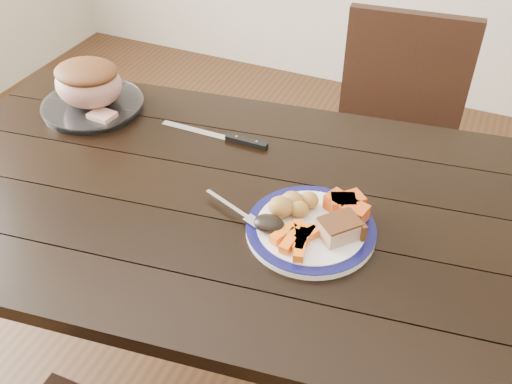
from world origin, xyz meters
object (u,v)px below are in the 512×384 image
at_px(dining_table, 230,223).
at_px(chair_far, 393,139).
at_px(serving_platter, 93,106).
at_px(pork_slice, 339,229).
at_px(roast_joint, 89,84).
at_px(carving_knife, 233,139).
at_px(dinner_plate, 311,230).
at_px(fork, 238,211).

xyz_separation_m(dining_table, chair_far, (0.26, 0.74, -0.13)).
bearing_deg(serving_platter, chair_far, 34.02).
distance_m(serving_platter, pork_slice, 0.87).
height_order(roast_joint, carving_knife, roast_joint).
xyz_separation_m(dinner_plate, roast_joint, (-0.76, 0.24, 0.07)).
bearing_deg(carving_knife, roast_joint, -177.85).
xyz_separation_m(dinner_plate, serving_platter, (-0.76, 0.24, 0.00)).
distance_m(dinner_plate, roast_joint, 0.80).
distance_m(pork_slice, fork, 0.24).
relative_size(serving_platter, fork, 1.67).
height_order(fork, carving_knife, fork).
height_order(serving_platter, pork_slice, pork_slice).
bearing_deg(pork_slice, roast_joint, 163.42).
height_order(chair_far, pork_slice, chair_far).
bearing_deg(carving_knife, chair_far, 56.18).
distance_m(dinner_plate, pork_slice, 0.07).
distance_m(pork_slice, roast_joint, 0.87).
relative_size(chair_far, dinner_plate, 3.21).
height_order(dining_table, carving_knife, carving_knife).
height_order(fork, roast_joint, roast_joint).
height_order(dinner_plate, fork, fork).
relative_size(chair_far, roast_joint, 4.71).
bearing_deg(chair_far, dinner_plate, 81.47).
distance_m(serving_platter, fork, 0.65).
xyz_separation_m(serving_platter, carving_knife, (0.45, 0.02, -0.00)).
distance_m(dining_table, fork, 0.14).
bearing_deg(fork, serving_platter, 176.93).
relative_size(dining_table, roast_joint, 8.64).
bearing_deg(dining_table, roast_joint, 159.96).
relative_size(pork_slice, carving_knife, 0.26).
bearing_deg(serving_platter, pork_slice, -16.58).
bearing_deg(dining_table, pork_slice, -9.76).
bearing_deg(roast_joint, pork_slice, -16.58).
distance_m(dining_table, roast_joint, 0.60).
bearing_deg(carving_knife, serving_platter, -177.85).
height_order(dining_table, fork, fork).
height_order(dining_table, dinner_plate, dinner_plate).
relative_size(dining_table, serving_platter, 5.92).
relative_size(dining_table, dinner_plate, 5.89).
bearing_deg(carving_knife, dinner_plate, -39.30).
distance_m(serving_platter, roast_joint, 0.07).
xyz_separation_m(serving_platter, roast_joint, (0.00, 0.00, 0.07)).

